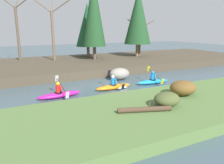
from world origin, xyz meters
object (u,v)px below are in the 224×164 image
object	(u,v)px
boulder_midstream	(119,74)
driftwood_log	(145,109)
kayaker_middle	(115,86)
kayaker_lead	(153,81)
kayaker_trailing	(60,94)

from	to	relation	value
boulder_midstream	driftwood_log	xyz separation A→B (m)	(-3.06, -8.05, 0.15)
boulder_midstream	kayaker_middle	bearing A→B (deg)	-124.42
kayaker_middle	boulder_midstream	bearing A→B (deg)	52.06
kayaker_lead	kayaker_trailing	xyz separation A→B (m)	(-7.23, -0.26, 0.00)
kayaker_lead	kayaker_trailing	size ratio (longest dim) A/B	1.00
kayaker_trailing	driftwood_log	world-z (taller)	kayaker_trailing
kayaker_middle	driftwood_log	distance (m)	5.76
kayaker_trailing	boulder_midstream	xyz separation A→B (m)	(5.62, 2.70, 0.26)
kayaker_lead	kayaker_middle	bearing A→B (deg)	-176.86
kayaker_lead	boulder_midstream	size ratio (longest dim) A/B	1.63
kayaker_trailing	boulder_midstream	distance (m)	6.24
driftwood_log	kayaker_trailing	bearing A→B (deg)	134.34
kayaker_trailing	kayaker_middle	bearing A→B (deg)	-1.27
driftwood_log	boulder_midstream	bearing A→B (deg)	87.99
kayaker_lead	kayaker_trailing	distance (m)	7.24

